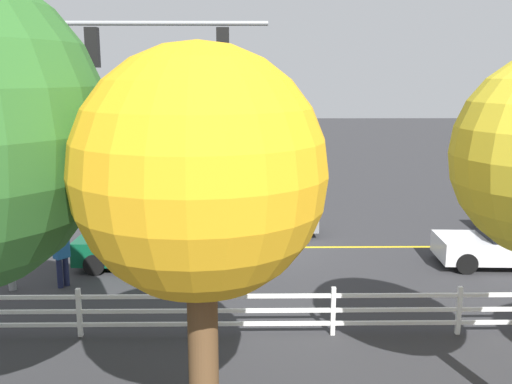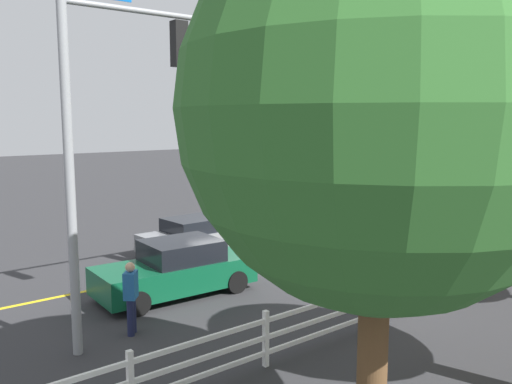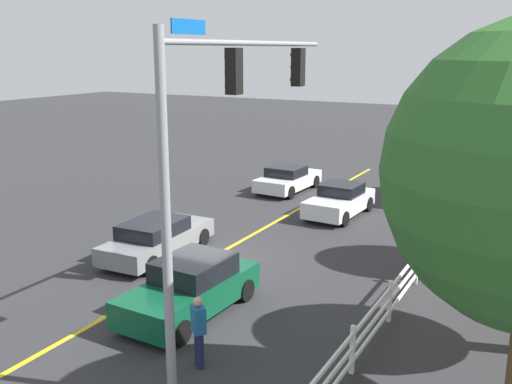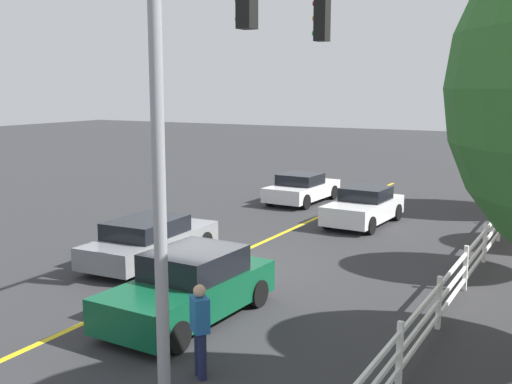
{
  "view_description": "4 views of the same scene",
  "coord_description": "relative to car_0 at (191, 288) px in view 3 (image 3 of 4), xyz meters",
  "views": [
    {
      "loc": [
        0.37,
        18.9,
        5.86
      ],
      "look_at": [
        0.14,
        2.03,
        2.38
      ],
      "focal_mm": 39.93,
      "sensor_mm": 36.0,
      "label": 1
    },
    {
      "loc": [
        10.6,
        14.45,
        4.9
      ],
      "look_at": [
        0.94,
        2.34,
        2.75
      ],
      "focal_mm": 37.16,
      "sensor_mm": 36.0,
      "label": 2
    },
    {
      "loc": [
        15.47,
        10.5,
        7.02
      ],
      "look_at": [
        -0.84,
        1.57,
        2.45
      ],
      "focal_mm": 40.94,
      "sensor_mm": 36.0,
      "label": 3
    },
    {
      "loc": [
        14.06,
        9.45,
        5.04
      ],
      "look_at": [
        0.11,
        1.69,
        2.34
      ],
      "focal_mm": 43.47,
      "sensor_mm": 36.0,
      "label": 4
    }
  ],
  "objects": [
    {
      "name": "pedestrian",
      "position": [
        2.2,
        1.76,
        0.2
      ],
      "size": [
        0.46,
        0.47,
        1.69
      ],
      "rotation": [
        0.0,
        0.0,
        2.45
      ],
      "color": "#191E3F",
      "rests_on": "ground_plane"
    },
    {
      "name": "white_rail_fence",
      "position": [
        -6.4,
        4.9,
        -0.13
      ],
      "size": [
        26.1,
        0.1,
        1.15
      ],
      "color": "white",
      "rests_on": "ground_plane"
    },
    {
      "name": "ground_plane",
      "position": [
        -3.4,
        -1.87,
        -0.73
      ],
      "size": [
        120.0,
        120.0,
        0.0
      ],
      "primitive_type": "plane",
      "color": "#2D2D30"
    },
    {
      "name": "car_1",
      "position": [
        -3.16,
        -3.63,
        -0.08
      ],
      "size": [
        4.76,
        2.07,
        1.32
      ],
      "rotation": [
        0.0,
        0.0,
        3.19
      ],
      "color": "slate",
      "rests_on": "ground_plane"
    },
    {
      "name": "car_2",
      "position": [
        -11.02,
        0.11,
        -0.07
      ],
      "size": [
        4.09,
        2.01,
        1.38
      ],
      "rotation": [
        0.0,
        0.0,
        -0.05
      ],
      "color": "silver",
      "rests_on": "ground_plane"
    },
    {
      "name": "lane_center_stripe",
      "position": [
        -7.4,
        -1.87,
        -0.73
      ],
      "size": [
        28.0,
        0.16,
        0.01
      ],
      "primitive_type": "cube",
      "color": "gold",
      "rests_on": "ground_plane"
    },
    {
      "name": "car_3",
      "position": [
        -13.96,
        -3.79,
        -0.11
      ],
      "size": [
        4.19,
        2.07,
        1.3
      ],
      "rotation": [
        0.0,
        0.0,
        3.1
      ],
      "color": "silver",
      "rests_on": "ground_plane"
    },
    {
      "name": "car_0",
      "position": [
        0.0,
        0.0,
        0.0
      ],
      "size": [
        4.45,
        2.08,
        1.54
      ],
      "rotation": [
        0.0,
        0.0,
        -0.04
      ],
      "color": "#0C4C2D",
      "rests_on": "ground_plane"
    },
    {
      "name": "signal_assembly",
      "position": [
        1.5,
        1.99,
        4.57
      ],
      "size": [
        7.18,
        0.38,
        7.57
      ],
      "color": "gray",
      "rests_on": "ground_plane"
    }
  ]
}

